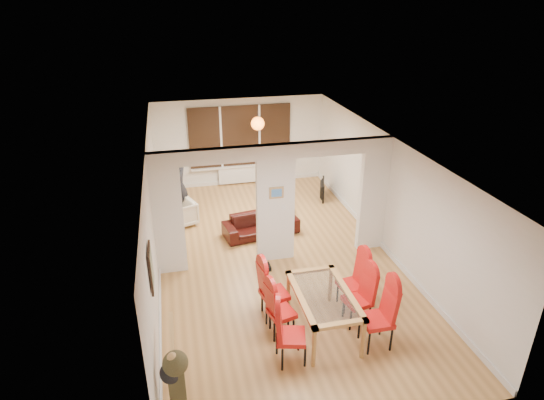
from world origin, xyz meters
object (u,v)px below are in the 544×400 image
object	(u,v)px
coffee_table	(275,208)
dining_chair_rb	(358,297)
dining_table	(323,312)
sofa	(261,224)
bottle	(284,198)
armchair	(181,213)
dining_chair_la	(291,332)
person	(180,186)
bowl	(269,205)
dining_chair_lb	(282,309)
dining_chair_lc	(274,290)
dining_chair_rc	(351,282)
television	(320,189)
dining_chair_ra	(377,316)

from	to	relation	value
coffee_table	dining_chair_rb	bearing A→B (deg)	-85.82
dining_table	sofa	world-z (taller)	dining_table
bottle	dining_chair_rb	bearing A→B (deg)	-88.77
sofa	armchair	world-z (taller)	armchair
dining_chair_la	sofa	world-z (taller)	dining_chair_la
person	bowl	bearing A→B (deg)	85.43
dining_chair_lb	dining_chair_la	bearing A→B (deg)	-105.38
dining_chair_rb	dining_chair_lc	bearing A→B (deg)	148.40
dining_chair_rc	person	size ratio (longest dim) A/B	0.64
dining_table	television	world-z (taller)	dining_table
dining_chair_rc	armchair	bearing A→B (deg)	116.92
television	dining_chair_lc	bearing A→B (deg)	171.30
dining_chair_la	sofa	distance (m)	4.22
dining_table	dining_chair_lc	bearing A→B (deg)	142.41
dining_chair_lc	armchair	world-z (taller)	dining_chair_lc
dining_chair_la	person	xyz separation A→B (m)	(-1.42, 5.58, 0.30)
bowl	dining_chair_lb	bearing A→B (deg)	-100.20
dining_chair_rc	bowl	bearing A→B (deg)	89.44
person	sofa	bearing A→B (deg)	55.23
dining_chair_lc	dining_chair_rb	size ratio (longest dim) A/B	1.05
television	coffee_table	xyz separation A→B (m)	(-1.46, -0.64, -0.15)
dining_chair_lc	dining_chair_ra	bearing A→B (deg)	-46.87
dining_chair_ra	person	size ratio (longest dim) A/B	0.69
dining_chair_lc	coffee_table	bearing A→B (deg)	66.29
dining_chair_lc	coffee_table	size ratio (longest dim) A/B	1.25
dining_chair_rc	television	size ratio (longest dim) A/B	1.25
sofa	dining_table	bearing A→B (deg)	-94.74
dining_chair_ra	bowl	world-z (taller)	dining_chair_ra
dining_chair_lb	sofa	distance (m)	3.59
dining_chair_rc	bowl	distance (m)	4.27
dining_chair_lb	sofa	bearing A→B (deg)	69.49
dining_table	coffee_table	size ratio (longest dim) A/B	1.80
dining_chair_lc	dining_chair_rc	world-z (taller)	dining_chair_lc
dining_chair_lc	bowl	size ratio (longest dim) A/B	5.52
dining_chair_rc	sofa	world-z (taller)	dining_chair_rc
coffee_table	person	bearing A→B (deg)	173.49
dining_chair_lc	bottle	distance (m)	4.43
dining_chair_la	dining_chair_lb	size ratio (longest dim) A/B	1.08
dining_chair_rb	dining_chair_rc	distance (m)	0.44
dining_table	dining_chair_lb	world-z (taller)	dining_chair_lb
dining_chair_lc	bowl	bearing A→B (deg)	68.47
dining_chair_lc	dining_chair_ra	size ratio (longest dim) A/B	0.96
dining_table	dining_chair_la	distance (m)	0.93
dining_chair_rc	bottle	world-z (taller)	dining_chair_rc
dining_chair_rb	sofa	distance (m)	3.70
sofa	coffee_table	distance (m)	1.29
sofa	bottle	xyz separation A→B (m)	(0.87, 1.16, 0.08)
dining_chair_ra	television	bearing A→B (deg)	80.34
dining_chair_rb	armchair	distance (m)	5.31
dining_chair_lb	dining_chair_ra	distance (m)	1.55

